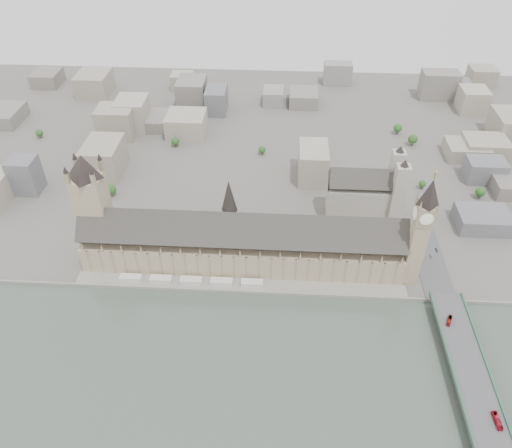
# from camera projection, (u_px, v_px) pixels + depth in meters

# --- Properties ---
(ground) EXTENTS (900.00, 900.00, 0.00)m
(ground) POSITION_uv_depth(u_px,v_px,m) (241.00, 280.00, 413.87)
(ground) COLOR #595651
(ground) RESTS_ON ground
(embankment_wall) EXTENTS (600.00, 1.50, 3.00)m
(embankment_wall) POSITION_uv_depth(u_px,v_px,m) (239.00, 292.00, 401.28)
(embankment_wall) COLOR gray
(embankment_wall) RESTS_ON ground
(river_terrace) EXTENTS (270.00, 15.00, 2.00)m
(river_terrace) POSITION_uv_depth(u_px,v_px,m) (240.00, 286.00, 407.42)
(river_terrace) COLOR gray
(river_terrace) RESTS_ON ground
(terrace_tents) EXTENTS (118.00, 7.00, 4.00)m
(terrace_tents) POSITION_uv_depth(u_px,v_px,m) (191.00, 280.00, 407.76)
(terrace_tents) COLOR silver
(terrace_tents) RESTS_ON river_terrace
(palace_of_westminster) EXTENTS (265.00, 40.73, 55.44)m
(palace_of_westminster) POSITION_uv_depth(u_px,v_px,m) (242.00, 244.00, 414.91)
(palace_of_westminster) COLOR tan
(palace_of_westminster) RESTS_ON ground
(elizabeth_tower) EXTENTS (17.00, 17.00, 107.50)m
(elizabeth_tower) POSITION_uv_depth(u_px,v_px,m) (421.00, 226.00, 377.24)
(elizabeth_tower) COLOR tan
(elizabeth_tower) RESTS_ON ground
(victoria_tower) EXTENTS (30.00, 30.00, 100.00)m
(victoria_tower) POSITION_uv_depth(u_px,v_px,m) (92.00, 203.00, 405.01)
(victoria_tower) COLOR tan
(victoria_tower) RESTS_ON ground
(central_tower) EXTENTS (13.00, 13.00, 48.00)m
(central_tower) POSITION_uv_depth(u_px,v_px,m) (229.00, 205.00, 398.14)
(central_tower) COLOR gray
(central_tower) RESTS_ON ground
(westminster_bridge) EXTENTS (25.00, 325.00, 10.25)m
(westminster_bridge) POSITION_uv_depth(u_px,v_px,m) (469.00, 377.00, 335.22)
(westminster_bridge) COLOR #474749
(westminster_bridge) RESTS_ON ground
(bridge_parapets) EXTENTS (25.00, 235.00, 1.15)m
(bridge_parapets) POSITION_uv_depth(u_px,v_px,m) (492.00, 437.00, 297.08)
(bridge_parapets) COLOR #315A43
(bridge_parapets) RESTS_ON westminster_bridge
(westminster_abbey) EXTENTS (68.00, 36.00, 64.00)m
(westminster_abbey) POSITION_uv_depth(u_px,v_px,m) (366.00, 194.00, 466.79)
(westminster_abbey) COLOR gray
(westminster_abbey) RESTS_ON ground
(city_skyline_inland) EXTENTS (720.00, 360.00, 38.00)m
(city_skyline_inland) POSITION_uv_depth(u_px,v_px,m) (257.00, 121.00, 592.23)
(city_skyline_inland) COLOR gray
(city_skyline_inland) RESTS_ON ground
(park_trees) EXTENTS (110.00, 30.00, 15.00)m
(park_trees) POSITION_uv_depth(u_px,v_px,m) (235.00, 227.00, 456.22)
(park_trees) COLOR #1E4D1B
(park_trees) RESTS_ON ground
(red_bus_north) EXTENTS (6.29, 10.45, 2.88)m
(red_bus_north) POSITION_uv_depth(u_px,v_px,m) (449.00, 320.00, 365.14)
(red_bus_north) COLOR #AB1A13
(red_bus_north) RESTS_ON westminster_bridge
(red_bus_south) EXTENTS (3.48, 12.44, 3.43)m
(red_bus_south) POSITION_uv_depth(u_px,v_px,m) (497.00, 421.00, 303.79)
(red_bus_south) COLOR #AD1529
(red_bus_south) RESTS_ON westminster_bridge
(car_approach) EXTENTS (2.10, 5.05, 1.46)m
(car_approach) POSITION_uv_depth(u_px,v_px,m) (437.00, 251.00, 425.82)
(car_approach) COLOR gray
(car_approach) RESTS_ON westminster_bridge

